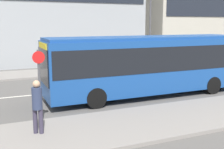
{
  "coord_description": "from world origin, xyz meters",
  "views": [
    {
      "loc": [
        -5.54,
        -15.2,
        3.81
      ],
      "look_at": [
        0.09,
        -2.1,
        1.21
      ],
      "focal_mm": 45.0,
      "sensor_mm": 36.0,
      "label": 1
    }
  ],
  "objects": [
    {
      "name": "city_bus",
      "position": [
        2.05,
        -2.4,
        1.82
      ],
      "size": [
        10.99,
        2.64,
        3.15
      ],
      "rotation": [
        0.0,
        0.0,
        0.04
      ],
      "color": "#194793",
      "rests_on": "ground_plane"
    },
    {
      "name": "pedestrian_near_stop",
      "position": [
        -4.27,
        -5.91,
        1.18
      ],
      "size": [
        0.34,
        0.34,
        1.84
      ],
      "rotation": [
        0.0,
        0.0,
        -0.49
      ],
      "color": "#383347",
      "rests_on": "sidewalk_near"
    },
    {
      "name": "street_lamp",
      "position": [
        6.72,
        5.28,
        4.3
      ],
      "size": [
        0.36,
        0.36,
        6.82
      ],
      "color": "#4C4C51",
      "rests_on": "sidewalk_far"
    },
    {
      "name": "sidewalk_near",
      "position": [
        0.0,
        -6.25,
        0.07
      ],
      "size": [
        44.0,
        3.5,
        0.13
      ],
      "color": "gray",
      "rests_on": "ground_plane"
    },
    {
      "name": "sidewalk_far",
      "position": [
        0.0,
        6.25,
        0.07
      ],
      "size": [
        44.0,
        3.5,
        0.13
      ],
      "color": "gray",
      "rests_on": "ground_plane"
    },
    {
      "name": "bus_stop_sign",
      "position": [
        -4.04,
        -5.08,
        1.75
      ],
      "size": [
        0.44,
        0.12,
        2.77
      ],
      "color": "#4C4C51",
      "rests_on": "sidewalk_near"
    },
    {
      "name": "lane_centerline",
      "position": [
        0.0,
        0.0,
        0.0
      ],
      "size": [
        41.8,
        0.16,
        0.01
      ],
      "color": "silver",
      "rests_on": "ground_plane"
    },
    {
      "name": "ground_plane",
      "position": [
        0.0,
        0.0,
        0.0
      ],
      "size": [
        120.0,
        120.0,
        0.0
      ],
      "primitive_type": "plane",
      "color": "#595654"
    },
    {
      "name": "parked_car_0",
      "position": [
        12.69,
        3.29,
        0.65
      ],
      "size": [
        4.31,
        1.86,
        1.37
      ],
      "color": "silver",
      "rests_on": "ground_plane"
    }
  ]
}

